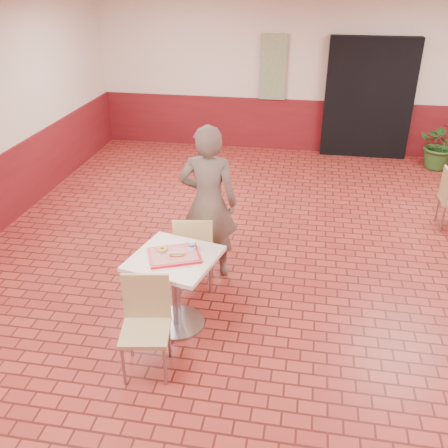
% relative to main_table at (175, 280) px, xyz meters
% --- Properties ---
extents(room_shell, '(8.01, 10.01, 3.01)m').
position_rel_main_table_xyz_m(room_shell, '(1.02, 0.76, 0.95)').
color(room_shell, maroon).
rests_on(room_shell, ground).
extents(wainscot_band, '(8.00, 10.00, 1.00)m').
position_rel_main_table_xyz_m(wainscot_band, '(1.02, 0.76, -0.05)').
color(wainscot_band, maroon).
rests_on(wainscot_band, ground).
extents(corridor_doorway, '(1.60, 0.22, 2.20)m').
position_rel_main_table_xyz_m(corridor_doorway, '(2.22, 5.64, 0.55)').
color(corridor_doorway, black).
rests_on(corridor_doorway, ground).
extents(promo_poster, '(0.50, 0.03, 1.20)m').
position_rel_main_table_xyz_m(promo_poster, '(0.42, 5.70, 1.05)').
color(promo_poster, gray).
rests_on(promo_poster, wainscot_band).
extents(main_table, '(0.77, 0.77, 0.82)m').
position_rel_main_table_xyz_m(main_table, '(0.00, 0.00, 0.00)').
color(main_table, beige).
rests_on(main_table, ground).
extents(chair_main_front, '(0.49, 0.49, 0.92)m').
position_rel_main_table_xyz_m(chair_main_front, '(-0.11, -0.60, -0.04)').
color(chair_main_front, tan).
rests_on(chair_main_front, ground).
extents(chair_main_back, '(0.49, 0.49, 0.92)m').
position_rel_main_table_xyz_m(chair_main_back, '(0.03, 0.68, -0.04)').
color(chair_main_back, '#E2D487').
rests_on(chair_main_back, ground).
extents(customer, '(0.68, 0.45, 1.82)m').
position_rel_main_table_xyz_m(customer, '(0.12, 1.06, 0.36)').
color(customer, '#66594F').
rests_on(customer, ground).
extents(serving_tray, '(0.48, 0.38, 0.03)m').
position_rel_main_table_xyz_m(serving_tray, '(-0.00, 0.00, 0.28)').
color(serving_tray, red).
rests_on(serving_tray, main_table).
extents(ring_donut, '(0.11, 0.11, 0.03)m').
position_rel_main_table_xyz_m(ring_donut, '(-0.13, 0.04, 0.31)').
color(ring_donut, gold).
rests_on(ring_donut, serving_tray).
extents(long_john_donut, '(0.16, 0.10, 0.05)m').
position_rel_main_table_xyz_m(long_john_donut, '(0.04, -0.03, 0.32)').
color(long_john_donut, gold).
rests_on(long_john_donut, serving_tray).
extents(paper_cup, '(0.07, 0.07, 0.09)m').
position_rel_main_table_xyz_m(paper_cup, '(0.15, 0.12, 0.34)').
color(paper_cup, white).
rests_on(paper_cup, serving_tray).
extents(potted_plant, '(0.88, 0.78, 0.90)m').
position_rel_main_table_xyz_m(potted_plant, '(3.55, 5.16, -0.10)').
color(potted_plant, '#2C5A24').
rests_on(potted_plant, ground).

